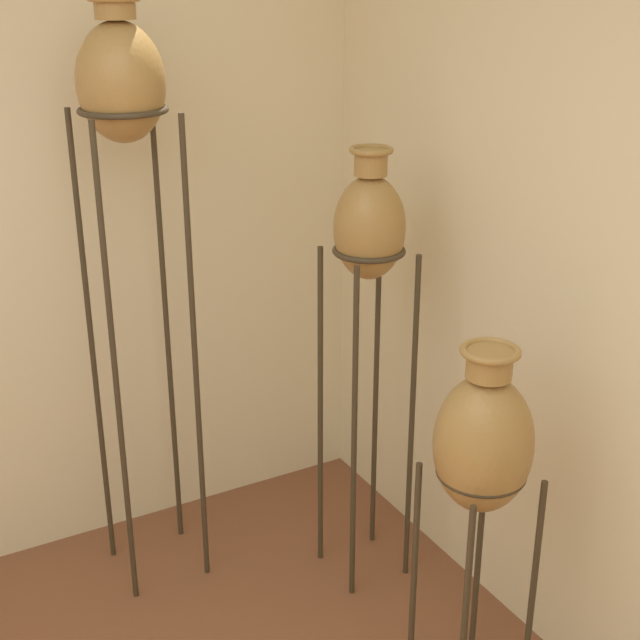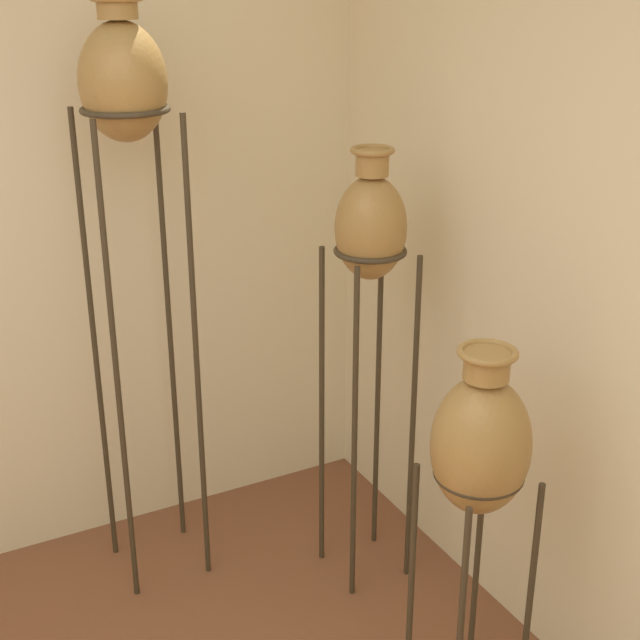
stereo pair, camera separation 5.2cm
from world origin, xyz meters
name	(u,v)px [view 2 (the right image)]	position (x,y,z in m)	size (l,w,h in m)	color
vase_stand_tall	(125,104)	(1.12, 1.79, 1.75)	(0.30, 0.30, 2.08)	#382D1E
vase_stand_medium	(370,242)	(1.81, 1.40, 1.30)	(0.26, 0.26, 1.62)	#382D1E
vase_stand_short	(480,448)	(1.75, 0.68, 0.90)	(0.28, 0.28, 1.20)	#382D1E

